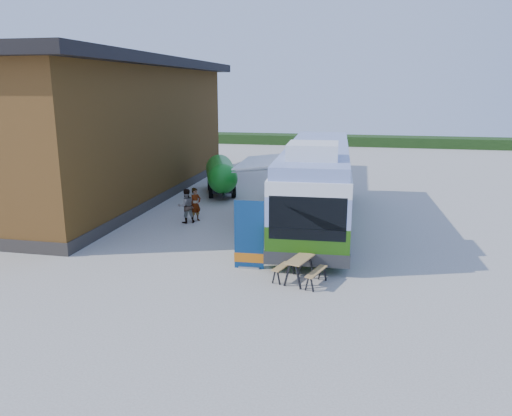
% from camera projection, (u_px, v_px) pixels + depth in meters
% --- Properties ---
extents(ground, '(100.00, 100.00, 0.00)m').
position_uv_depth(ground, '(242.00, 269.00, 16.81)').
color(ground, '#BCB7AD').
rests_on(ground, ground).
extents(barn, '(9.60, 21.20, 7.50)m').
position_uv_depth(barn, '(99.00, 131.00, 27.56)').
color(barn, brown).
rests_on(barn, ground).
extents(hedge, '(40.00, 3.00, 1.00)m').
position_uv_depth(hedge, '(403.00, 142.00, 51.24)').
color(hedge, '#264419').
rests_on(hedge, ground).
extents(bus, '(3.35, 13.33, 4.07)m').
position_uv_depth(bus, '(317.00, 181.00, 22.01)').
color(bus, '#337213').
rests_on(bus, ground).
extents(awning, '(2.82, 4.36, 0.52)m').
position_uv_depth(awning, '(272.00, 156.00, 22.50)').
color(awning, white).
rests_on(awning, ground).
extents(banner, '(1.03, 0.21, 2.36)m').
position_uv_depth(banner, '(249.00, 241.00, 16.68)').
color(banner, navy).
rests_on(banner, ground).
extents(picnic_table, '(1.69, 1.59, 0.79)m').
position_uv_depth(picnic_table, '(300.00, 264.00, 15.58)').
color(picnic_table, tan).
rests_on(picnic_table, ground).
extents(person_a, '(0.62, 0.67, 1.55)m').
position_uv_depth(person_a, '(196.00, 205.00, 22.70)').
color(person_a, '#999999').
rests_on(person_a, ground).
extents(person_b, '(0.96, 0.93, 1.56)m').
position_uv_depth(person_b, '(186.00, 206.00, 22.42)').
color(person_b, '#999999').
rests_on(person_b, ground).
extents(slurry_tanker, '(2.77, 5.26, 2.02)m').
position_uv_depth(slurry_tanker, '(221.00, 174.00, 28.41)').
color(slurry_tanker, '#198E23').
rests_on(slurry_tanker, ground).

